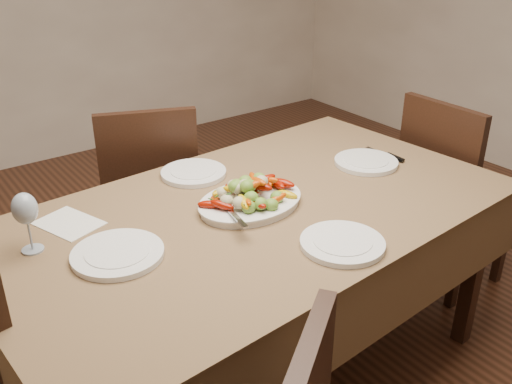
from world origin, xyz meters
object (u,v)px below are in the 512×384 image
object	(u,v)px
chair_far	(150,195)
plate_near	(342,244)
serving_platter	(250,203)
plate_left	(118,254)
wine_glass	(27,221)
chair_right	(457,192)
plate_far	(194,173)
plate_right	(366,162)
dining_table	(256,297)

from	to	relation	value
chair_far	plate_near	distance (m)	1.24
serving_platter	plate_left	xyz separation A→B (m)	(-0.51, -0.03, -0.00)
chair_far	wine_glass	world-z (taller)	wine_glass
plate_left	plate_near	bearing A→B (deg)	-31.21
chair_right	serving_platter	bearing A→B (deg)	89.48
chair_right	plate_far	xyz separation A→B (m)	(-1.22, 0.38, 0.29)
plate_left	plate_far	bearing A→B (deg)	37.73
serving_platter	plate_near	size ratio (longest dim) A/B	1.46
chair_right	serving_platter	world-z (taller)	chair_right
plate_left	plate_near	size ratio (longest dim) A/B	1.05
chair_far	plate_right	xyz separation A→B (m)	(0.60, -0.80, 0.29)
serving_platter	plate_near	world-z (taller)	serving_platter
plate_left	plate_right	world-z (taller)	same
dining_table	wine_glass	world-z (taller)	wine_glass
serving_platter	plate_left	world-z (taller)	serving_platter
dining_table	plate_right	world-z (taller)	plate_right
plate_near	chair_right	bearing A→B (deg)	17.32
chair_far	plate_left	size ratio (longest dim) A/B	3.44
wine_glass	serving_platter	bearing A→B (deg)	-12.62
serving_platter	plate_near	xyz separation A→B (m)	(0.07, -0.38, -0.00)
dining_table	wine_glass	bearing A→B (deg)	165.91
serving_platter	plate_left	size ratio (longest dim) A/B	1.38
plate_far	chair_right	bearing A→B (deg)	-17.07
chair_far	plate_near	bearing A→B (deg)	115.51
plate_right	plate_near	world-z (taller)	same
dining_table	plate_far	bearing A→B (deg)	95.20
chair_right	chair_far	bearing A→B (deg)	55.68
chair_right	plate_right	size ratio (longest dim) A/B	3.71
chair_far	chair_right	xyz separation A→B (m)	(1.20, -0.85, 0.00)
serving_platter	plate_left	distance (m)	0.51
plate_left	plate_far	distance (m)	0.61
dining_table	chair_far	world-z (taller)	chair_far
chair_far	plate_far	bearing A→B (deg)	109.08
chair_right	plate_far	size ratio (longest dim) A/B	3.74
dining_table	chair_right	xyz separation A→B (m)	(1.19, -0.01, 0.10)
plate_left	wine_glass	distance (m)	0.28
plate_right	plate_left	bearing A→B (deg)	-177.40
dining_table	plate_right	bearing A→B (deg)	4.16
chair_far	dining_table	bearing A→B (deg)	112.62
serving_platter	wine_glass	distance (m)	0.72
chair_far	plate_right	distance (m)	1.04
plate_left	plate_far	world-z (taller)	same
plate_left	wine_glass	world-z (taller)	wine_glass
plate_near	plate_far	bearing A→B (deg)	97.69
serving_platter	wine_glass	size ratio (longest dim) A/B	1.86
plate_left	plate_near	distance (m)	0.68
chair_right	plate_near	distance (m)	1.21
dining_table	plate_far	xyz separation A→B (m)	(-0.03, 0.37, 0.39)
plate_right	plate_far	bearing A→B (deg)	152.46
plate_near	wine_glass	bearing A→B (deg)	145.23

